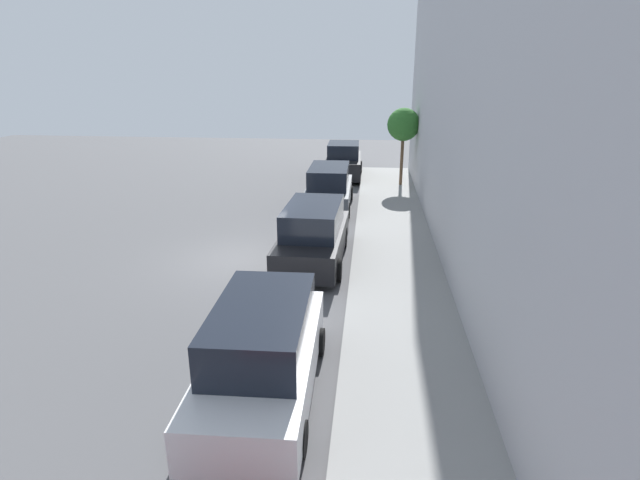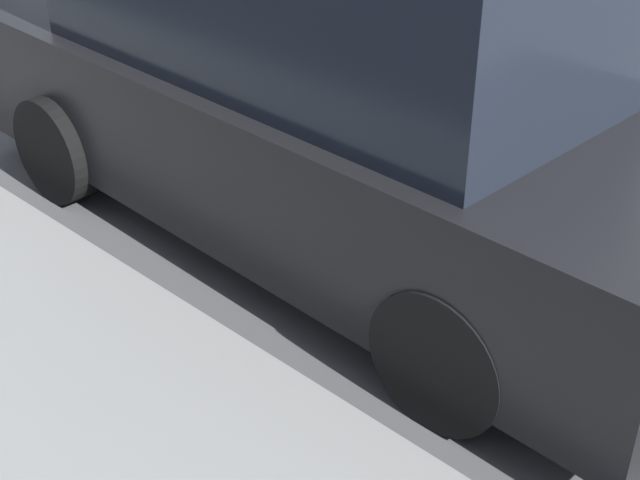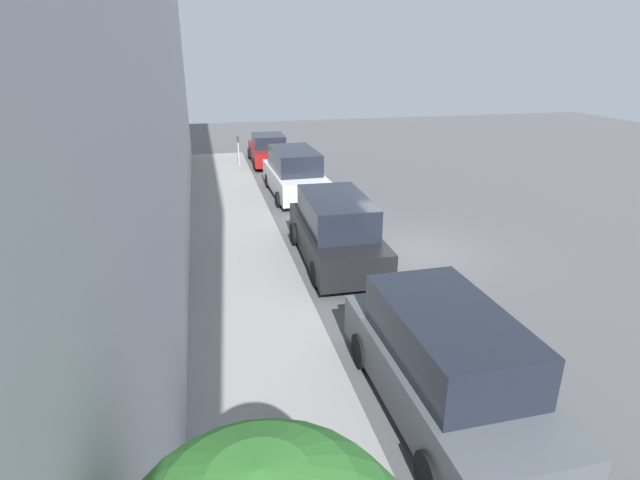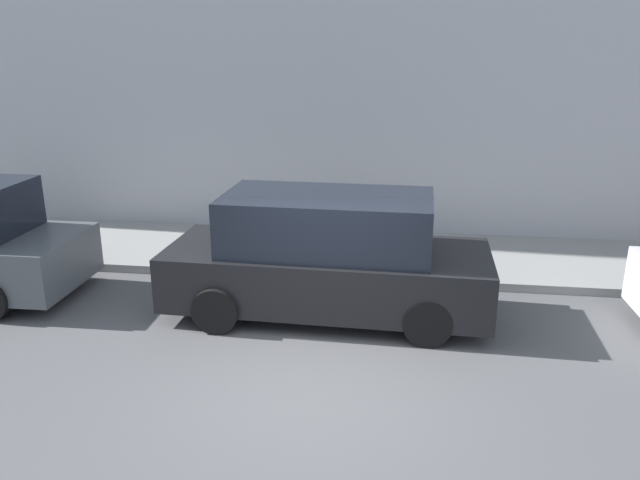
% 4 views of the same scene
% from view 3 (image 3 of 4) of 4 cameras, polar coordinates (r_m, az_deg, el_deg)
% --- Properties ---
extents(ground_plane, '(60.00, 60.00, 0.00)m').
position_cam_3_polar(ground_plane, '(15.15, 9.94, -1.40)').
color(ground_plane, '#515154').
extents(sidewalk, '(2.82, 32.00, 0.15)m').
position_cam_3_polar(sidewalk, '(14.02, -8.89, -2.88)').
color(sidewalk, gray).
rests_on(sidewalk, ground_plane).
extents(parked_sedan_nearest, '(1.92, 4.54, 1.54)m').
position_cam_3_polar(parked_sedan_nearest, '(26.88, -5.90, 10.21)').
color(parked_sedan_nearest, maroon).
rests_on(parked_sedan_nearest, ground_plane).
extents(parked_minivan_second, '(2.02, 4.94, 1.90)m').
position_cam_3_polar(parked_minivan_second, '(20.68, -2.93, 7.62)').
color(parked_minivan_second, silver).
rests_on(parked_minivan_second, ground_plane).
extents(parked_minivan_third, '(2.04, 4.95, 1.90)m').
position_cam_3_polar(parked_minivan_third, '(14.03, 1.83, 1.10)').
color(parked_minivan_third, black).
rests_on(parked_minivan_third, ground_plane).
extents(parked_minivan_fourth, '(2.02, 4.92, 1.90)m').
position_cam_3_polar(parked_minivan_fourth, '(8.54, 14.06, -13.62)').
color(parked_minivan_fourth, '#4C5156').
rests_on(parked_minivan_fourth, ground_plane).
extents(parking_meter_near, '(0.11, 0.15, 1.52)m').
position_cam_3_polar(parking_meter_near, '(25.86, -9.32, 10.42)').
color(parking_meter_near, '#ADADB2').
rests_on(parking_meter_near, sidewalk).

